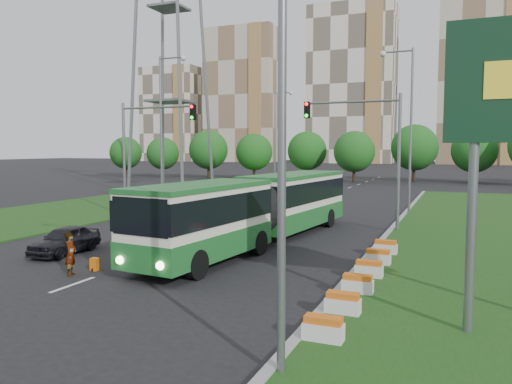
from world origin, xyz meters
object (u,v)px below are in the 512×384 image
at_px(traffic_mast_left, 143,141).
at_px(pedestrian, 71,254).
at_px(shopping_trolley, 95,264).
at_px(car_left_far, 171,207).
at_px(traffic_mast_median, 371,140).
at_px(car_left_near, 65,240).
at_px(articulated_bus, 258,208).

height_order(traffic_mast_left, pedestrian, traffic_mast_left).
bearing_deg(shopping_trolley, car_left_far, 106.00).
height_order(traffic_mast_median, car_left_near, traffic_mast_median).
distance_m(car_left_near, car_left_far, 11.79).
bearing_deg(pedestrian, car_left_far, -6.26).
xyz_separation_m(car_left_near, car_left_far, (-1.56, 11.69, 0.16)).
distance_m(traffic_mast_left, car_left_near, 12.38).
distance_m(articulated_bus, pedestrian, 9.74).
height_order(car_left_far, shopping_trolley, car_left_far).
bearing_deg(pedestrian, traffic_mast_median, -54.30).
xyz_separation_m(traffic_mast_median, pedestrian, (-8.79, -14.97, -4.51)).
bearing_deg(traffic_mast_median, articulated_bus, -126.33).
height_order(traffic_mast_left, car_left_far, traffic_mast_left).
height_order(traffic_mast_left, car_left_near, traffic_mast_left).
distance_m(car_left_near, pedestrian, 4.32).
relative_size(traffic_mast_left, car_left_near, 2.11).
height_order(traffic_mast_left, articulated_bus, traffic_mast_left).
relative_size(pedestrian, shopping_trolley, 3.27).
bearing_deg(car_left_near, pedestrian, -47.84).
relative_size(traffic_mast_median, pedestrian, 4.78).
relative_size(traffic_mast_left, articulated_bus, 0.45).
height_order(traffic_mast_left, shopping_trolley, traffic_mast_left).
bearing_deg(articulated_bus, car_left_far, 152.29).
bearing_deg(traffic_mast_left, shopping_trolley, -62.80).
xyz_separation_m(traffic_mast_median, articulated_bus, (-4.58, -6.23, -3.54)).
xyz_separation_m(traffic_mast_left, car_left_far, (1.70, 0.71, -4.55)).
distance_m(traffic_mast_left, articulated_bus, 12.32).
bearing_deg(shopping_trolley, pedestrian, -113.52).
distance_m(traffic_mast_median, articulated_bus, 8.51).
height_order(car_left_near, shopping_trolley, car_left_near).
distance_m(articulated_bus, shopping_trolley, 8.85).
relative_size(traffic_mast_median, car_left_far, 1.64).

